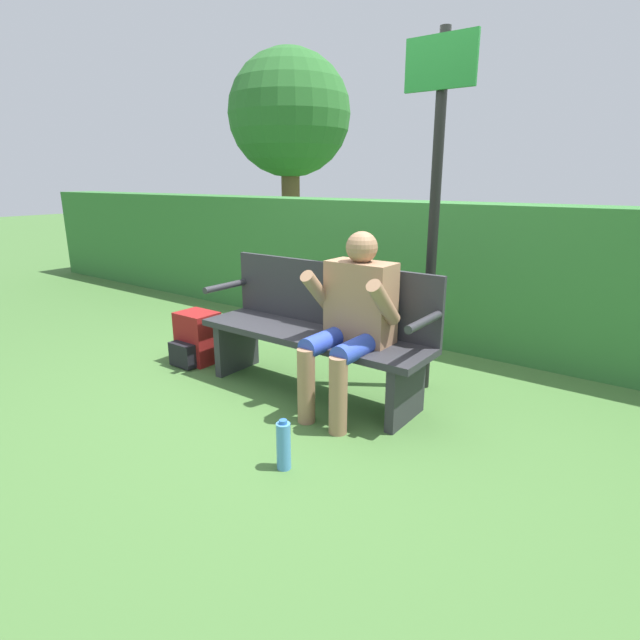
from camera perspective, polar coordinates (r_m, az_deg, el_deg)
The scene contains 8 objects.
ground_plane at distance 3.59m, azimuth -0.98°, elevation -8.22°, with size 40.00×40.00×0.00m, color #426B33.
hedge_back at distance 4.79m, azimuth 11.34°, elevation 5.56°, with size 12.00×0.52×1.26m.
park_bench at distance 3.48m, azimuth -0.33°, elevation -0.98°, with size 1.71×0.47×0.90m.
person_seated at distance 3.14m, azimuth 3.70°, elevation 0.62°, with size 0.57×0.58×1.15m.
backpack at distance 4.21m, azimuth -13.94°, elevation -2.12°, with size 0.31×0.34×0.42m.
water_bottle at distance 2.67m, azimuth -4.18°, elevation -14.11°, with size 0.08×0.08×0.28m.
signpost at distance 3.45m, azimuth 13.02°, elevation 14.44°, with size 0.46×0.09×2.36m.
tree at distance 8.43m, azimuth -3.51°, elevation 22.22°, with size 1.91×1.91×3.39m.
Camera 1 is at (2.00, -2.60, 1.47)m, focal length 28.00 mm.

